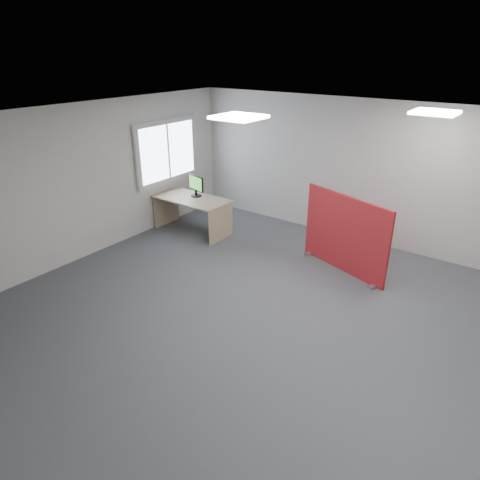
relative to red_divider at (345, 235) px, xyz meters
The scene contains 10 objects.
floor 2.26m from the red_divider, 77.11° to the right, with size 9.00×9.00×0.00m, color #4F5156.
ceiling 2.98m from the red_divider, 77.11° to the right, with size 9.00×7.00×0.02m, color white.
wall_back 1.63m from the red_divider, 70.80° to the left, with size 9.00×0.02×2.70m, color silver.
wall_front 5.68m from the red_divider, 85.08° to the right, with size 9.00×0.02×2.70m, color silver.
wall_left 4.59m from the red_divider, 152.26° to the right, with size 0.02×7.00×2.70m, color silver.
window 4.05m from the red_divider, behind, with size 0.06×1.70×1.30m.
ceiling_lights 2.61m from the red_divider, 60.54° to the right, with size 4.10×4.10×0.04m.
red_divider is the anchor object (origin of this frame).
second_desk 3.21m from the red_divider, behind, with size 1.55×0.78×0.73m.
monitor_second 3.22m from the red_divider, behind, with size 0.47×0.22×0.43m.
Camera 1 is at (1.96, -4.22, 3.52)m, focal length 32.00 mm.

